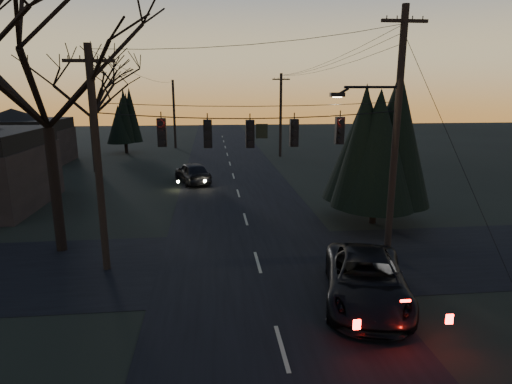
{
  "coord_description": "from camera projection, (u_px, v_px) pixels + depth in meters",
  "views": [
    {
      "loc": [
        -1.82,
        -6.26,
        6.92
      ],
      "look_at": [
        -0.15,
        9.26,
        3.16
      ],
      "focal_mm": 30.0,
      "sensor_mm": 36.0,
      "label": 1
    }
  ],
  "objects": [
    {
      "name": "main_road",
      "position": [
        240.0,
        201.0,
        27.19
      ],
      "size": [
        8.0,
        120.0,
        0.02
      ],
      "primitive_type": "cube",
      "color": "black",
      "rests_on": "ground"
    },
    {
      "name": "cross_road",
      "position": [
        258.0,
        262.0,
        17.53
      ],
      "size": [
        60.0,
        7.0,
        0.02
      ],
      "primitive_type": "cube",
      "color": "black",
      "rests_on": "ground"
    },
    {
      "name": "utility_pole_right",
      "position": [
        387.0,
        257.0,
        18.1
      ],
      "size": [
        5.0,
        0.3,
        10.0
      ],
      "primitive_type": null,
      "color": "black",
      "rests_on": "ground"
    },
    {
      "name": "utility_pole_left",
      "position": [
        107.0,
        269.0,
        16.9
      ],
      "size": [
        1.8,
        0.3,
        8.5
      ],
      "primitive_type": null,
      "color": "black",
      "rests_on": "ground"
    },
    {
      "name": "utility_pole_far_r",
      "position": [
        280.0,
        156.0,
        45.16
      ],
      "size": [
        1.8,
        0.3,
        8.5
      ],
      "primitive_type": null,
      "color": "black",
      "rests_on": "ground"
    },
    {
      "name": "utility_pole_far_l",
      "position": [
        176.0,
        148.0,
        51.7
      ],
      "size": [
        0.3,
        0.3,
        8.0
      ],
      "primitive_type": null,
      "color": "black",
      "rests_on": "ground"
    },
    {
      "name": "span_signal_assembly",
      "position": [
        252.0,
        132.0,
        16.26
      ],
      "size": [
        11.5,
        0.44,
        1.5
      ],
      "color": "black",
      "rests_on": "ground"
    },
    {
      "name": "bare_tree_left",
      "position": [
        42.0,
        73.0,
        17.12
      ],
      "size": [
        11.26,
        11.26,
        10.77
      ],
      "color": "black",
      "rests_on": "ground"
    },
    {
      "name": "evergreen_right",
      "position": [
        378.0,
        141.0,
        21.71
      ],
      "size": [
        4.34,
        4.34,
        7.53
      ],
      "color": "black",
      "rests_on": "ground"
    },
    {
      "name": "bare_tree_dist",
      "position": [
        90.0,
        95.0,
        35.35
      ],
      "size": [
        7.72,
        7.72,
        9.27
      ],
      "color": "black",
      "rests_on": "ground"
    },
    {
      "name": "evergreen_dist",
      "position": [
        124.0,
        119.0,
        46.74
      ],
      "size": [
        3.18,
        3.18,
        6.37
      ],
      "color": "black",
      "rests_on": "ground"
    },
    {
      "name": "house_left_far",
      "position": [
        15.0,
        137.0,
        39.98
      ],
      "size": [
        9.0,
        7.0,
        5.2
      ],
      "color": "black",
      "rests_on": "ground"
    },
    {
      "name": "suv_near",
      "position": [
        366.0,
        280.0,
        14.14
      ],
      "size": [
        3.93,
        6.07,
        1.56
      ],
      "primitive_type": "imported",
      "rotation": [
        0.0,
        0.0,
        -0.26
      ],
      "color": "black",
      "rests_on": "ground"
    },
    {
      "name": "sedan_oncoming_a",
      "position": [
        193.0,
        173.0,
        32.24
      ],
      "size": [
        3.23,
        4.99,
        1.58
      ],
      "primitive_type": "imported",
      "rotation": [
        0.0,
        0.0,
        3.46
      ],
      "color": "black",
      "rests_on": "ground"
    }
  ]
}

